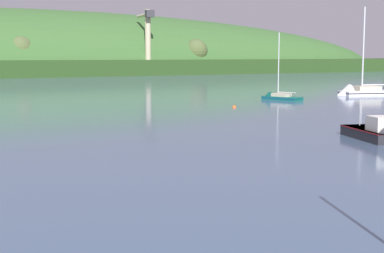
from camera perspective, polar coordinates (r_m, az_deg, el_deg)
The scene contains 6 objects.
far_shoreline_hill at distance 204.36m, azimuth -16.64°, elevation 5.25°, with size 408.44×92.22×43.73m.
dockside_crane at distance 183.17m, azimuth -4.48°, elevation 8.40°, with size 4.81×15.19×20.41m.
sailboat_near_mooring at distance 76.54m, azimuth 8.54°, elevation 2.78°, with size 3.48×6.30×9.80m.
sailboat_far_left at distance 87.29m, azimuth 16.48°, elevation 3.18°, with size 9.63×5.72×14.38m.
fishing_boat_moored at distance 41.05m, azimuth 18.13°, elevation -0.81°, with size 3.95×6.25×3.64m.
mooring_buoy_far_upstream at distance 64.49m, azimuth 4.26°, elevation 1.93°, with size 0.46×0.46×0.54m.
Camera 1 is at (-23.64, 13.53, 5.77)m, focal length 53.13 mm.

